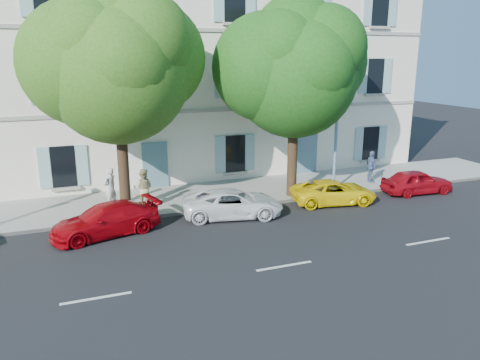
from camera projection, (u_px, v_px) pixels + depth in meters
name	position (u px, v px, depth m)	size (l,w,h in m)	color
ground	(241.00, 226.00, 19.12)	(90.00, 90.00, 0.00)	black
sidewalk	(209.00, 195.00, 23.12)	(36.00, 4.50, 0.15)	#A09E96
kerb	(223.00, 208.00, 21.16)	(36.00, 0.16, 0.16)	#9E998E
building	(178.00, 69.00, 26.79)	(28.00, 7.00, 12.00)	white
car_red_coupe	(106.00, 220.00, 18.06)	(1.71, 4.22, 1.22)	#A0040C
car_white_coupe	(233.00, 203.00, 20.14)	(1.99, 4.31, 1.20)	white
car_yellow_supercar	(334.00, 192.00, 21.98)	(1.85, 4.00, 1.11)	yellow
car_red_hatchback	(417.00, 182.00, 23.55)	(1.45, 3.60, 1.23)	#9B0913
tree_left	(117.00, 71.00, 19.05)	(6.00, 6.00, 9.30)	#3A2819
tree_right	(295.00, 75.00, 21.44)	(5.82, 5.82, 8.97)	#3A2819
street_lamp	(339.00, 107.00, 22.67)	(0.30, 1.59, 7.45)	#7293BF
pedestrian_a	(110.00, 188.00, 20.84)	(0.66, 0.44, 1.82)	silver
pedestrian_b	(143.00, 189.00, 20.71)	(0.88, 0.68, 1.80)	tan
pedestrian_c	(371.00, 167.00, 25.04)	(1.00, 0.42, 1.71)	#4E638F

